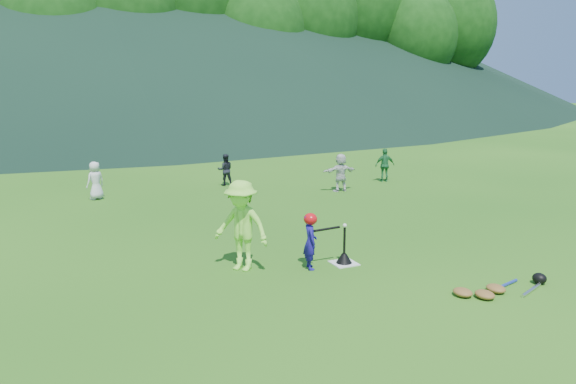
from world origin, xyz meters
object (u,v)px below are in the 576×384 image
(batter_child, at_px, (310,242))
(fielder_a, at_px, (95,181))
(fielder_b, at_px, (225,170))
(batting_tee, at_px, (344,257))
(fielder_c, at_px, (385,165))
(equipment_pile, at_px, (497,289))
(adult_coach, at_px, (241,226))
(fielder_d, at_px, (341,173))
(home_plate, at_px, (344,263))

(batter_child, height_order, fielder_a, fielder_a)
(fielder_b, distance_m, batting_tee, 8.28)
(batting_tee, bearing_deg, fielder_a, 114.44)
(fielder_c, distance_m, batting_tee, 8.63)
(equipment_pile, bearing_deg, adult_coach, 140.53)
(fielder_c, xyz_separation_m, fielder_d, (-2.14, -0.78, 0.03))
(home_plate, relative_size, fielder_b, 0.44)
(fielder_c, bearing_deg, batting_tee, 65.66)
(home_plate, bearing_deg, adult_coach, 164.94)
(batter_child, bearing_deg, batting_tee, -78.89)
(batting_tee, relative_size, equipment_pile, 0.38)
(fielder_d, xyz_separation_m, equipment_pile, (-1.80, -8.17, -0.51))
(fielder_c, bearing_deg, fielder_a, 7.67)
(batter_child, relative_size, equipment_pile, 0.56)
(adult_coach, height_order, equipment_pile, adult_coach)
(equipment_pile, bearing_deg, fielder_d, 77.58)
(fielder_b, height_order, batting_tee, fielder_b)
(fielder_b, height_order, fielder_c, fielder_c)
(fielder_a, xyz_separation_m, fielder_b, (4.00, 0.43, -0.03))
(fielder_d, distance_m, batting_tee, 6.78)
(adult_coach, relative_size, fielder_a, 1.52)
(batter_child, distance_m, fielder_c, 9.06)
(fielder_d, height_order, batting_tee, fielder_d)
(batter_child, distance_m, fielder_a, 8.30)
(home_plate, bearing_deg, batter_child, 177.69)
(home_plate, bearing_deg, batting_tee, 0.00)
(fielder_b, bearing_deg, batting_tee, 99.00)
(fielder_c, bearing_deg, adult_coach, 55.19)
(fielder_c, relative_size, equipment_pile, 0.61)
(batter_child, relative_size, fielder_a, 0.93)
(fielder_c, height_order, batting_tee, fielder_c)
(fielder_a, xyz_separation_m, batting_tee, (3.56, -7.82, -0.41))
(fielder_b, relative_size, fielder_c, 0.92)
(fielder_a, bearing_deg, batter_child, 82.62)
(home_plate, height_order, adult_coach, adult_coach)
(home_plate, xyz_separation_m, batting_tee, (0.00, 0.00, 0.12))
(batter_child, xyz_separation_m, adult_coach, (-1.14, 0.47, 0.32))
(adult_coach, relative_size, fielder_b, 1.62)
(fielder_c, bearing_deg, equipment_pile, 81.16)
(fielder_b, relative_size, fielder_d, 0.88)
(fielder_a, bearing_deg, equipment_pile, 89.17)
(home_plate, bearing_deg, fielder_a, 114.44)
(home_plate, xyz_separation_m, fielder_d, (3.32, 5.90, 0.57))
(fielder_b, bearing_deg, fielder_c, 174.61)
(fielder_a, height_order, equipment_pile, fielder_a)
(equipment_pile, bearing_deg, fielder_b, 95.83)
(fielder_d, bearing_deg, fielder_c, -157.60)
(fielder_a, distance_m, equipment_pile, 11.31)
(equipment_pile, bearing_deg, batting_tee, 123.78)
(adult_coach, relative_size, equipment_pile, 0.91)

